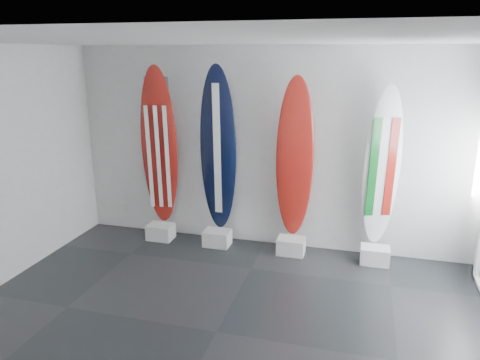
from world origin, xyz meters
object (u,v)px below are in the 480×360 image
(surfboard_italy, at_px, (382,168))
(surfboard_navy, at_px, (218,150))
(surfboard_usa, at_px, (159,147))
(surfboard_swiss, at_px, (295,159))

(surfboard_italy, bearing_deg, surfboard_navy, 161.71)
(surfboard_usa, height_order, surfboard_swiss, surfboard_usa)
(surfboard_usa, height_order, surfboard_italy, surfboard_usa)
(surfboard_usa, distance_m, surfboard_italy, 3.31)
(surfboard_navy, xyz_separation_m, surfboard_italy, (2.35, 0.00, -0.12))
(surfboard_swiss, height_order, surfboard_italy, surfboard_swiss)
(surfboard_swiss, bearing_deg, surfboard_italy, -8.20)
(surfboard_usa, bearing_deg, surfboard_swiss, -9.33)
(surfboard_navy, bearing_deg, surfboard_usa, -177.43)
(surfboard_navy, xyz_separation_m, surfboard_swiss, (1.15, 0.00, -0.07))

